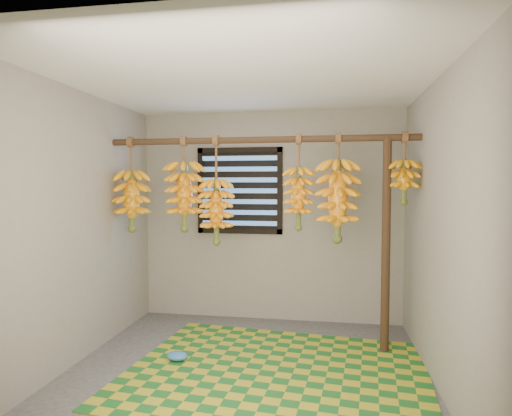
% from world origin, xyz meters
% --- Properties ---
extents(floor, '(3.00, 3.00, 0.01)m').
position_xyz_m(floor, '(0.00, 0.00, -0.01)').
color(floor, '#444444').
rests_on(floor, ground).
extents(ceiling, '(3.00, 3.00, 0.01)m').
position_xyz_m(ceiling, '(0.00, 0.00, 2.40)').
color(ceiling, silver).
rests_on(ceiling, wall_back).
extents(wall_back, '(3.00, 0.01, 2.40)m').
position_xyz_m(wall_back, '(0.00, 1.50, 1.20)').
color(wall_back, gray).
rests_on(wall_back, floor).
extents(wall_left, '(0.01, 3.00, 2.40)m').
position_xyz_m(wall_left, '(-1.50, 0.00, 1.20)').
color(wall_left, gray).
rests_on(wall_left, floor).
extents(wall_right, '(0.01, 3.00, 2.40)m').
position_xyz_m(wall_right, '(1.50, 0.00, 1.20)').
color(wall_right, gray).
rests_on(wall_right, floor).
extents(window, '(1.00, 0.04, 1.00)m').
position_xyz_m(window, '(-0.35, 1.48, 1.50)').
color(window, black).
rests_on(window, wall_back).
extents(hanging_pole, '(3.00, 0.06, 0.06)m').
position_xyz_m(hanging_pole, '(0.00, 0.70, 2.00)').
color(hanging_pole, '#3F2C1A').
rests_on(hanging_pole, wall_left).
extents(support_post, '(0.08, 0.08, 2.00)m').
position_xyz_m(support_post, '(1.20, 0.70, 1.00)').
color(support_post, '#3F2C1A').
rests_on(support_post, floor).
extents(woven_mat, '(2.63, 2.19, 0.01)m').
position_xyz_m(woven_mat, '(0.25, 0.07, 0.01)').
color(woven_mat, '#1C5F21').
rests_on(woven_mat, floor).
extents(plastic_bag, '(0.20, 0.15, 0.08)m').
position_xyz_m(plastic_bag, '(-0.64, 0.16, 0.05)').
color(plastic_bag, '#3172B7').
rests_on(plastic_bag, woven_mat).
extents(banana_bunch_a, '(0.35, 0.35, 0.95)m').
position_xyz_m(banana_bunch_a, '(-1.31, 0.70, 1.41)').
color(banana_bunch_a, brown).
rests_on(banana_bunch_a, hanging_pole).
extents(banana_bunch_b, '(0.37, 0.37, 0.94)m').
position_xyz_m(banana_bunch_b, '(-0.75, 0.70, 1.46)').
color(banana_bunch_b, brown).
rests_on(banana_bunch_b, hanging_pole).
extents(banana_bunch_c, '(0.33, 0.33, 1.07)m').
position_xyz_m(banana_bunch_c, '(-0.42, 0.70, 1.31)').
color(banana_bunch_c, brown).
rests_on(banana_bunch_c, hanging_pole).
extents(banana_bunch_d, '(0.28, 0.28, 0.91)m').
position_xyz_m(banana_bunch_d, '(0.39, 0.70, 1.44)').
color(banana_bunch_d, brown).
rests_on(banana_bunch_d, hanging_pole).
extents(banana_bunch_e, '(0.37, 0.37, 1.01)m').
position_xyz_m(banana_bunch_e, '(0.75, 0.70, 1.42)').
color(banana_bunch_e, brown).
rests_on(banana_bunch_e, hanging_pole).
extents(banana_bunch_f, '(0.29, 0.29, 0.66)m').
position_xyz_m(banana_bunch_f, '(1.35, 0.70, 1.60)').
color(banana_bunch_f, brown).
rests_on(banana_bunch_f, hanging_pole).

